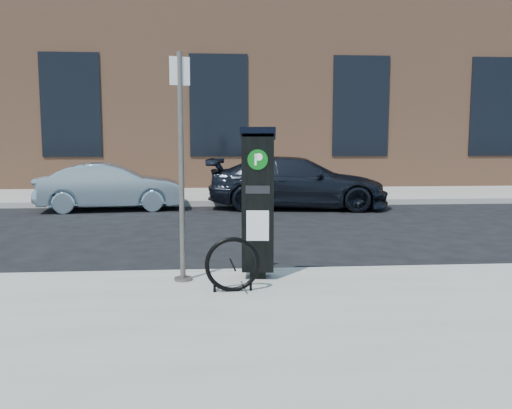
{
  "coord_description": "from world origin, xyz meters",
  "views": [
    {
      "loc": [
        -0.19,
        -7.02,
        1.88
      ],
      "look_at": [
        0.4,
        0.5,
        0.96
      ],
      "focal_mm": 38.0,
      "sensor_mm": 36.0,
      "label": 1
    }
  ],
  "objects": [
    {
      "name": "curb_far",
      "position": [
        0.0,
        8.02,
        0.07
      ],
      "size": [
        60.0,
        0.12,
        0.16
      ],
      "primitive_type": "cube",
      "color": "#9E9B93",
      "rests_on": "ground"
    },
    {
      "name": "car_dark",
      "position": [
        2.06,
        7.4,
        0.69
      ],
      "size": [
        4.99,
        2.53,
        1.39
      ],
      "primitive_type": "imported",
      "rotation": [
        0.0,
        0.0,
        1.45
      ],
      "color": "black",
      "rests_on": "ground"
    },
    {
      "name": "curb_near",
      "position": [
        0.0,
        -0.02,
        0.07
      ],
      "size": [
        60.0,
        0.12,
        0.16
      ],
      "primitive_type": "cube",
      "color": "#9E9B93",
      "rests_on": "ground"
    },
    {
      "name": "building",
      "position": [
        -0.0,
        17.0,
        4.15
      ],
      "size": [
        28.0,
        10.05,
        8.25
      ],
      "color": "#956144",
      "rests_on": "ground"
    },
    {
      "name": "parking_kiosk",
      "position": [
        0.35,
        -0.4,
        1.11
      ],
      "size": [
        0.47,
        0.42,
        1.87
      ],
      "rotation": [
        0.0,
        0.0,
        -0.1
      ],
      "color": "black",
      "rests_on": "sidewalk_near"
    },
    {
      "name": "car_silver",
      "position": [
        -2.89,
        7.4,
        0.61
      ],
      "size": [
        3.85,
        1.7,
        1.23
      ],
      "primitive_type": "imported",
      "rotation": [
        0.0,
        0.0,
        1.68
      ],
      "color": "#8DA5B4",
      "rests_on": "ground"
    },
    {
      "name": "bike_rack",
      "position": [
        0.02,
        -1.02,
        0.46
      ],
      "size": [
        0.63,
        0.1,
        0.63
      ],
      "rotation": [
        0.0,
        0.0,
        0.07
      ],
      "color": "black",
      "rests_on": "sidewalk_near"
    },
    {
      "name": "ground",
      "position": [
        0.0,
        0.0,
        0.0
      ],
      "size": [
        120.0,
        120.0,
        0.0
      ],
      "primitive_type": "plane",
      "color": "black",
      "rests_on": "ground"
    },
    {
      "name": "sign_pole",
      "position": [
        -0.58,
        -0.48,
        1.51
      ],
      "size": [
        0.23,
        0.22,
        2.74
      ],
      "rotation": [
        0.0,
        0.0,
        0.34
      ],
      "color": "#4B4842",
      "rests_on": "sidewalk_near"
    },
    {
      "name": "sidewalk_far",
      "position": [
        0.0,
        14.0,
        0.07
      ],
      "size": [
        60.0,
        12.0,
        0.15
      ],
      "primitive_type": "cube",
      "color": "gray",
      "rests_on": "ground"
    }
  ]
}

